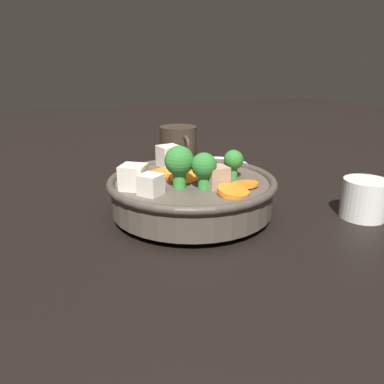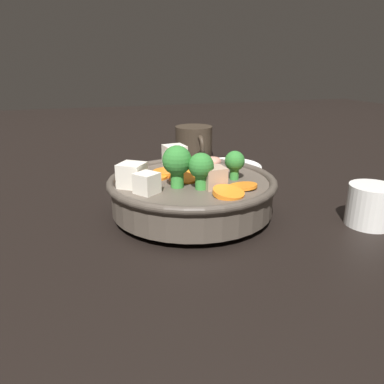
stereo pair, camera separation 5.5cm
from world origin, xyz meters
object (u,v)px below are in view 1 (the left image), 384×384
at_px(stirfry_bowl, 191,190).
at_px(dark_mug, 178,143).
at_px(side_saucer, 216,167).
at_px(tea_cup, 364,198).

height_order(stirfry_bowl, dark_mug, stirfry_bowl).
xyz_separation_m(stirfry_bowl, dark_mug, (-0.33, 0.11, -0.00)).
xyz_separation_m(stirfry_bowl, side_saucer, (-0.20, 0.15, -0.03)).
distance_m(tea_cup, dark_mug, 0.45).
xyz_separation_m(side_saucer, dark_mug, (-0.12, -0.04, 0.03)).
distance_m(side_saucer, dark_mug, 0.13).
xyz_separation_m(stirfry_bowl, tea_cup, (0.11, 0.23, -0.01)).
xyz_separation_m(side_saucer, tea_cup, (0.32, 0.08, 0.02)).
bearing_deg(stirfry_bowl, tea_cup, 63.67).
relative_size(tea_cup, dark_mug, 0.60).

